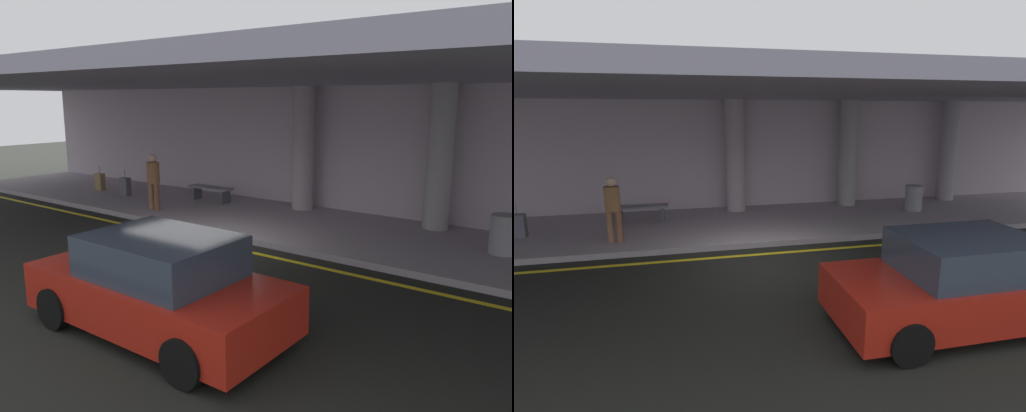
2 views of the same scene
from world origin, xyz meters
TOP-DOWN VIEW (x-y plane):
  - ground_plane at (0.00, 0.00)m, footprint 60.00×60.00m
  - sidewalk at (0.00, 3.10)m, footprint 26.00×4.20m
  - lane_stripe_yellow at (0.00, 0.51)m, footprint 26.00×0.14m
  - support_column_far_left at (0.00, 4.63)m, footprint 0.65×0.65m
  - support_column_left_mid at (4.00, 4.63)m, footprint 0.65×0.65m
  - ceiling_overhang at (0.00, 2.60)m, footprint 28.00×13.20m
  - terminal_back_wall at (0.00, 5.35)m, footprint 26.00×0.30m
  - car_red at (2.45, -3.48)m, footprint 4.10×1.92m
  - traveler_with_luggage at (-3.52, 1.87)m, footprint 0.38×0.38m
  - suitcase_upright_primary at (-6.08, 2.87)m, footprint 0.36×0.22m
  - suitcase_upright_secondary at (-7.64, 2.99)m, footprint 0.36×0.22m
  - bench_metal at (-3.01, 3.85)m, footprint 1.60×0.50m
  - trash_bin_steel at (5.85, 3.28)m, footprint 0.56×0.56m

SIDE VIEW (x-z plane):
  - ground_plane at x=0.00m, z-range 0.00..0.00m
  - lane_stripe_yellow at x=0.00m, z-range 0.00..0.01m
  - sidewalk at x=0.00m, z-range 0.00..0.15m
  - suitcase_upright_primary at x=-6.08m, z-range 0.01..0.91m
  - suitcase_upright_secondary at x=-7.64m, z-range 0.01..0.91m
  - bench_metal at x=-3.01m, z-range 0.26..0.74m
  - trash_bin_steel at x=5.85m, z-range 0.15..1.00m
  - car_red at x=2.45m, z-range -0.04..1.46m
  - traveler_with_luggage at x=-3.52m, z-range 0.27..1.95m
  - terminal_back_wall at x=0.00m, z-range 0.00..3.80m
  - support_column_far_left at x=0.00m, z-range 0.15..3.80m
  - support_column_left_mid at x=4.00m, z-range 0.15..3.80m
  - ceiling_overhang at x=0.00m, z-range 3.80..4.10m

